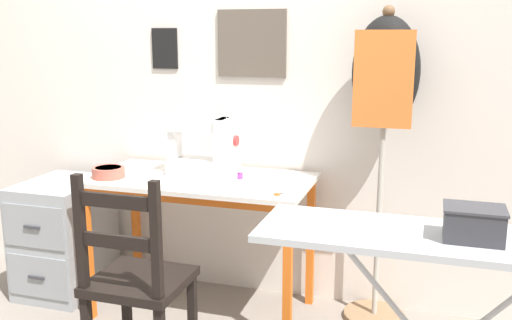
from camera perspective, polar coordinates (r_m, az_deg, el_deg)
wall_back at (r=3.25m, az=-3.26°, el=8.74°), size 10.00×0.07×2.55m
sewing_table at (r=3.01m, az=-5.63°, el=-3.47°), size 1.16×0.59×0.75m
sewing_machine at (r=3.02m, az=-4.94°, el=1.20°), size 0.38×0.18×0.33m
fabric_bowl at (r=3.07m, az=-14.54°, el=-1.18°), size 0.17×0.17×0.06m
scissors at (r=2.67m, az=2.63°, el=-3.39°), size 0.11×0.10×0.01m
thread_spool_near_machine at (r=2.94m, az=-1.61°, el=-1.54°), size 0.04×0.04×0.04m
wooden_chair at (r=2.54m, az=-11.87°, el=-11.91°), size 0.40×0.38×0.94m
filing_cabinet at (r=3.54m, az=-18.64°, el=-7.27°), size 0.42×0.53×0.66m
dress_form at (r=2.88m, az=12.75°, el=6.65°), size 0.33×0.32×1.62m
ironing_board at (r=1.97m, az=18.25°, el=-8.43°), size 1.22×0.37×0.85m
storage_box at (r=1.93m, az=20.94°, el=-5.95°), size 0.19×0.14×0.11m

